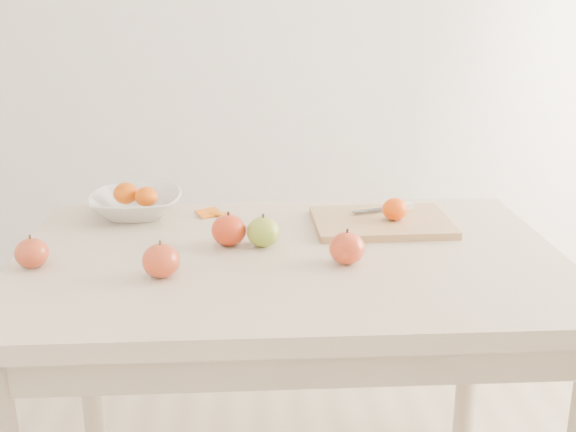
{
  "coord_description": "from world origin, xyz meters",
  "views": [
    {
      "loc": [
        -0.09,
        -1.48,
        1.31
      ],
      "look_at": [
        0.0,
        0.05,
        0.82
      ],
      "focal_mm": 45.0,
      "sensor_mm": 36.0,
      "label": 1
    }
  ],
  "objects": [
    {
      "name": "apple_green",
      "position": [
        -0.06,
        0.05,
        0.78
      ],
      "size": [
        0.08,
        0.08,
        0.07
      ],
      "primitive_type": "ellipsoid",
      "color": "olive",
      "rests_on": "table"
    },
    {
      "name": "apple_red_e",
      "position": [
        0.12,
        -0.07,
        0.78
      ],
      "size": [
        0.08,
        0.08,
        0.07
      ],
      "primitive_type": "ellipsoid",
      "color": "#A3020D",
      "rests_on": "table"
    },
    {
      "name": "fruit_bowl",
      "position": [
        -0.37,
        0.3,
        0.78
      ],
      "size": [
        0.23,
        0.23,
        0.06
      ],
      "primitive_type": "imported",
      "color": "silver",
      "rests_on": "table"
    },
    {
      "name": "bowl_tangerine_far",
      "position": [
        -0.34,
        0.28,
        0.8
      ],
      "size": [
        0.06,
        0.06,
        0.05
      ],
      "primitive_type": "ellipsoid",
      "color": "#CC5607",
      "rests_on": "fruit_bowl"
    },
    {
      "name": "orange_peel_b",
      "position": [
        -0.16,
        0.28,
        0.75
      ],
      "size": [
        0.06,
        0.05,
        0.01
      ],
      "primitive_type": "cube",
      "rotation": [
        -0.14,
        0.0,
        -0.49
      ],
      "color": "orange",
      "rests_on": "table"
    },
    {
      "name": "board_tangerine",
      "position": [
        0.27,
        0.17,
        0.8
      ],
      "size": [
        0.06,
        0.06,
        0.05
      ],
      "primitive_type": "ellipsoid",
      "color": "#DF5607",
      "rests_on": "cutting_board"
    },
    {
      "name": "apple_red_d",
      "position": [
        -0.54,
        -0.05,
        0.78
      ],
      "size": [
        0.07,
        0.07,
        0.06
      ],
      "primitive_type": "ellipsoid",
      "color": "maroon",
      "rests_on": "table"
    },
    {
      "name": "orange_peel_a",
      "position": [
        -0.19,
        0.29,
        0.75
      ],
      "size": [
        0.07,
        0.07,
        0.01
      ],
      "primitive_type": "cube",
      "rotation": [
        0.21,
        0.0,
        0.56
      ],
      "color": "#D65F0F",
      "rests_on": "table"
    },
    {
      "name": "apple_red_b",
      "position": [
        -0.27,
        -0.12,
        0.78
      ],
      "size": [
        0.08,
        0.08,
        0.07
      ],
      "primitive_type": "ellipsoid",
      "color": "#A7191B",
      "rests_on": "table"
    },
    {
      "name": "apple_red_a",
      "position": [
        -0.13,
        0.06,
        0.79
      ],
      "size": [
        0.08,
        0.08,
        0.07
      ],
      "primitive_type": "ellipsoid",
      "color": "maroon",
      "rests_on": "table"
    },
    {
      "name": "bowl_tangerine_near",
      "position": [
        -0.4,
        0.31,
        0.81
      ],
      "size": [
        0.06,
        0.06,
        0.06
      ],
      "primitive_type": "ellipsoid",
      "color": "#D86007",
      "rests_on": "fruit_bowl"
    },
    {
      "name": "table",
      "position": [
        0.0,
        0.0,
        0.65
      ],
      "size": [
        1.2,
        0.8,
        0.75
      ],
      "color": "beige",
      "rests_on": "ground"
    },
    {
      "name": "cutting_board",
      "position": [
        0.24,
        0.18,
        0.76
      ],
      "size": [
        0.33,
        0.25,
        0.02
      ],
      "primitive_type": "cube",
      "rotation": [
        0.0,
        0.0,
        0.02
      ],
      "color": "tan",
      "rests_on": "table"
    },
    {
      "name": "paring_knife",
      "position": [
        0.28,
        0.25,
        0.78
      ],
      "size": [
        0.17,
        0.07,
        0.01
      ],
      "color": "white",
      "rests_on": "cutting_board"
    }
  ]
}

